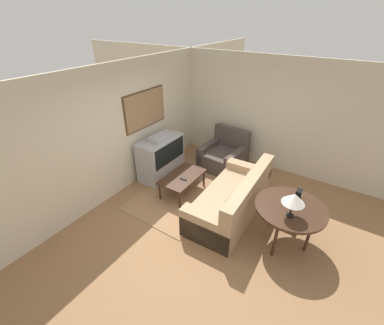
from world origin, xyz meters
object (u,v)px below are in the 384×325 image
object	(u,v)px
armchair	(224,156)
table_lamp	(294,199)
coffee_table	(182,177)
console_table	(290,210)
mantel_clock	(298,195)
couch	(233,200)
tv	(161,157)

from	to	relation	value
armchair	table_lamp	xyz separation A→B (m)	(-1.90, -2.09, 0.79)
armchair	table_lamp	world-z (taller)	table_lamp
coffee_table	console_table	xyz separation A→B (m)	(-0.19, -2.28, 0.31)
mantel_clock	table_lamp	bearing A→B (deg)	179.84
couch	mantel_clock	size ratio (longest dim) A/B	10.65
coffee_table	table_lamp	size ratio (longest dim) A/B	2.50
coffee_table	console_table	distance (m)	2.31
couch	coffee_table	world-z (taller)	couch
console_table	armchair	bearing A→B (deg)	50.63
table_lamp	mantel_clock	distance (m)	0.50
couch	armchair	world-z (taller)	armchair
armchair	coffee_table	xyz separation A→B (m)	(-1.49, 0.23, 0.09)
tv	couch	bearing A→B (deg)	-98.27
tv	table_lamp	size ratio (longest dim) A/B	2.72
couch	table_lamp	xyz separation A→B (m)	(-0.40, -1.12, 0.78)
tv	couch	distance (m)	2.05
console_table	table_lamp	size ratio (longest dim) A/B	2.73
couch	coffee_table	size ratio (longest dim) A/B	2.07
table_lamp	couch	bearing A→B (deg)	70.34
couch	armchair	distance (m)	1.78
table_lamp	coffee_table	bearing A→B (deg)	80.01
armchair	couch	bearing A→B (deg)	-52.73
armchair	coffee_table	distance (m)	1.51
couch	armchair	bearing A→B (deg)	-148.88
couch	coffee_table	bearing A→B (deg)	-92.17
coffee_table	table_lamp	bearing A→B (deg)	-99.99
mantel_clock	tv	bearing A→B (deg)	85.54
mantel_clock	couch	bearing A→B (deg)	92.50
console_table	mantel_clock	size ratio (longest dim) A/B	5.63
armchair	console_table	bearing A→B (deg)	-34.97
armchair	coffee_table	size ratio (longest dim) A/B	1.02
table_lamp	mantel_clock	world-z (taller)	table_lamp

